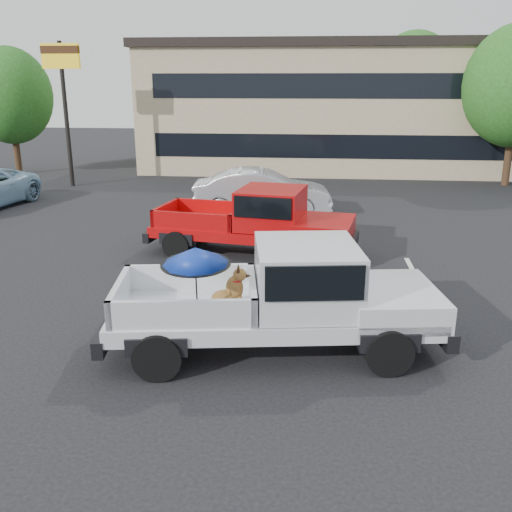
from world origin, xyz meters
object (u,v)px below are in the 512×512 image
object	(u,v)px
motel_sign	(62,75)
tree_back	(414,81)
silver_sedan	(262,192)
silver_pickup	(292,293)
tree_left	(10,96)
red_pickup	(265,219)

from	to	relation	value
motel_sign	tree_back	xyz separation A→B (m)	(16.00, 10.00, -0.24)
tree_back	silver_sedan	size ratio (longest dim) A/B	1.52
silver_pickup	tree_back	bearing A→B (deg)	68.96
motel_sign	tree_left	bearing A→B (deg)	143.13
tree_back	silver_pickup	xyz separation A→B (m)	(-5.79, -25.07, -3.36)
silver_pickup	red_pickup	xyz separation A→B (m)	(-0.91, 5.51, -0.07)
tree_left	tree_back	size ratio (longest dim) A/B	0.85
red_pickup	tree_left	bearing A→B (deg)	146.33
tree_back	silver_sedan	world-z (taller)	tree_back
tree_back	red_pickup	distance (m)	20.96
motel_sign	tree_back	bearing A→B (deg)	32.01
silver_sedan	red_pickup	bearing A→B (deg)	-179.14
motel_sign	tree_left	distance (m)	5.08
motel_sign	silver_sedan	world-z (taller)	motel_sign
tree_left	red_pickup	size ratio (longest dim) A/B	1.06
tree_back	red_pickup	size ratio (longest dim) A/B	1.25
red_pickup	silver_sedan	bearing A→B (deg)	105.57
motel_sign	tree_left	xyz separation A→B (m)	(-4.00, 3.00, -0.92)
silver_sedan	motel_sign	bearing A→B (deg)	56.51
silver_pickup	silver_sedan	xyz separation A→B (m)	(-1.40, 10.29, -0.28)
motel_sign	silver_pickup	xyz separation A→B (m)	(10.21, -15.07, -3.60)
motel_sign	red_pickup	xyz separation A→B (m)	(9.30, -9.56, -3.67)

